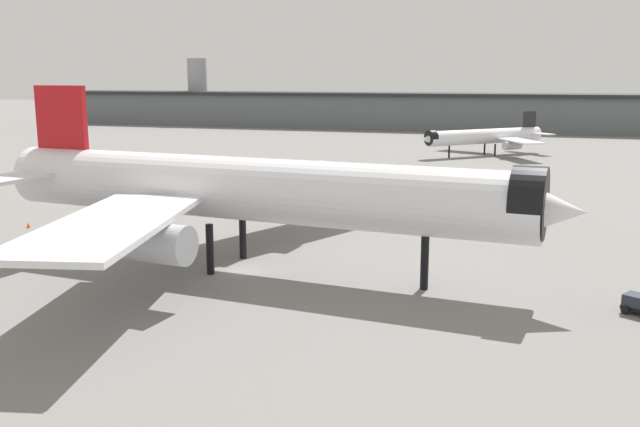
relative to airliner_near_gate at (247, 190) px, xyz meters
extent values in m
plane|color=slate|center=(-0.28, -1.04, -7.78)|extent=(900.00, 900.00, 0.00)
cylinder|color=white|center=(0.34, -0.05, 0.13)|extent=(54.50, 14.37, 6.09)
cone|color=white|center=(27.12, -4.23, 0.13)|extent=(7.54, 6.93, 5.97)
cone|color=white|center=(-26.44, 4.12, 0.13)|extent=(8.72, 6.94, 5.79)
cylinder|color=black|center=(25.92, -4.04, 0.59)|extent=(3.66, 6.50, 6.15)
cube|color=white|center=(-1.46, 15.65, -0.63)|extent=(18.76, 25.68, 0.49)
cylinder|color=#B7BAC1|center=(-0.62, 12.56, -2.64)|extent=(8.01, 4.48, 3.35)
cube|color=white|center=(-6.15, -14.47, -0.63)|extent=(12.44, 25.46, 0.49)
cylinder|color=#B7BAC1|center=(-4.42, -11.78, -2.64)|extent=(8.01, 4.48, 3.35)
cube|color=red|center=(-22.15, 3.45, 5.01)|extent=(6.52, 1.60, 9.75)
cube|color=white|center=(-22.24, 9.95, 0.74)|extent=(6.32, 10.39, 0.37)
cube|color=white|center=(-24.21, -2.70, 0.74)|extent=(6.32, 10.39, 0.37)
cylinder|color=black|center=(17.48, -2.73, -5.35)|extent=(0.73, 0.73, 4.87)
cylinder|color=black|center=(-1.84, 3.52, -5.35)|extent=(0.73, 0.73, 4.87)
cylinder|color=black|center=(-2.83, -2.80, -5.35)|extent=(0.73, 0.73, 4.87)
cylinder|color=white|center=(21.28, 108.27, -3.18)|extent=(27.21, 24.63, 3.54)
cone|color=white|center=(8.84, 97.28, -3.18)|extent=(5.22, 5.19, 3.47)
cone|color=white|center=(33.71, 119.25, -3.18)|extent=(5.68, 5.57, 3.37)
cylinder|color=black|center=(9.37, 97.75, -2.91)|extent=(3.57, 3.74, 3.58)
cube|color=white|center=(29.31, 103.04, -3.62)|extent=(10.82, 15.81, 0.28)
cylinder|color=#B7BAC1|center=(27.53, 103.85, -4.79)|extent=(4.77, 4.54, 1.95)
cube|color=white|center=(17.08, 116.89, -3.62)|extent=(15.56, 12.16, 0.28)
cylinder|color=#B7BAC1|center=(17.67, 115.02, -4.79)|extent=(4.77, 4.54, 1.95)
cube|color=black|center=(31.72, 117.50, -0.34)|extent=(3.22, 2.90, 5.67)
cube|color=white|center=(34.78, 115.03, -2.82)|extent=(6.19, 6.45, 0.21)
cube|color=white|center=(29.65, 120.84, -2.82)|extent=(6.19, 6.45, 0.21)
cylinder|color=black|center=(13.32, 101.24, -6.37)|extent=(0.43, 0.43, 2.84)
cylinder|color=black|center=(23.75, 107.97, -6.37)|extent=(0.43, 0.43, 2.84)
cylinder|color=black|center=(21.29, 110.76, -6.37)|extent=(0.43, 0.43, 2.84)
cube|color=slate|center=(-24.21, 191.28, -1.87)|extent=(250.02, 38.23, 11.83)
cube|color=#232628|center=(-24.21, 191.28, 4.65)|extent=(250.17, 40.34, 1.20)
cylinder|color=#939399|center=(-91.26, 195.91, 5.13)|extent=(7.60, 7.60, 25.83)
cube|color=#232833|center=(34.59, -5.17, -6.68)|extent=(2.48, 2.39, 0.90)
cylinder|color=black|center=(34.58, -4.20, -7.43)|extent=(0.74, 0.62, 0.70)
cylinder|color=black|center=(33.70, -5.54, -7.43)|extent=(0.74, 0.62, 0.70)
cone|color=#F2600C|center=(-17.44, 28.78, -7.46)|extent=(0.52, 0.52, 0.65)
cone|color=#F2600C|center=(-33.09, 11.01, -7.43)|extent=(0.56, 0.56, 0.70)
camera|label=1|loc=(22.66, -62.12, 10.72)|focal=38.74mm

